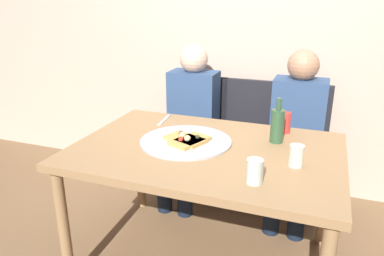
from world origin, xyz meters
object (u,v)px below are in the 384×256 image
object	(u,v)px
chair_left	(196,127)
chair_middle	(241,132)
pizza_slice_extra	(190,140)
guest_in_beanie	(296,129)
dining_table	(206,161)
tumbler_near	(296,156)
tumbler_far	(255,171)
table_knife	(164,120)
pizza_tray	(186,141)
wine_bottle	(277,125)
pizza_slice_last	(185,139)
soda_can	(285,123)
chair_right	(296,139)
guest_in_sweater	(190,117)

from	to	relation	value
chair_left	chair_middle	distance (m)	0.37
pizza_slice_extra	guest_in_beanie	size ratio (longest dim) A/B	0.22
dining_table	pizza_slice_extra	bearing A→B (deg)	175.29
tumbler_near	tumbler_far	size ratio (longest dim) A/B	0.97
table_knife	chair_left	xyz separation A→B (m)	(0.03, 0.54, -0.22)
chair_left	guest_in_beanie	xyz separation A→B (m)	(0.78, -0.15, 0.13)
tumbler_near	chair_middle	xyz separation A→B (m)	(-0.47, 0.95, -0.27)
pizza_tray	wine_bottle	distance (m)	0.51
pizza_tray	pizza_slice_last	world-z (taller)	pizza_slice_last
table_knife	chair_left	world-z (taller)	chair_left
pizza_tray	soda_can	xyz separation A→B (m)	(0.49, 0.35, 0.05)
soda_can	chair_middle	world-z (taller)	chair_middle
pizza_slice_extra	chair_left	xyz separation A→B (m)	(-0.27, 0.88, -0.24)
chair_middle	guest_in_beanie	size ratio (longest dim) A/B	0.77
chair_middle	guest_in_beanie	world-z (taller)	guest_in_beanie
pizza_slice_last	table_knife	xyz separation A→B (m)	(-0.27, 0.32, -0.02)
pizza_tray	chair_middle	distance (m)	0.89
tumbler_near	pizza_tray	bearing A→B (deg)	170.40
chair_left	soda_can	bearing A→B (deg)	145.69
wine_bottle	chair_middle	bearing A→B (deg)	116.91
table_knife	soda_can	bearing A→B (deg)	-92.72
pizza_slice_extra	table_knife	distance (m)	0.45
tumbler_near	chair_middle	bearing A→B (deg)	116.36
pizza_slice_extra	chair_right	size ratio (longest dim) A/B	0.28
pizza_slice_last	pizza_tray	bearing A→B (deg)	81.67
soda_can	guest_in_sweater	xyz separation A→B (m)	(-0.73, 0.35, -0.15)
pizza_slice_last	dining_table	bearing A→B (deg)	-10.22
chair_right	guest_in_beanie	size ratio (longest dim) A/B	0.77
chair_middle	soda_can	bearing A→B (deg)	126.04
pizza_slice_last	table_knife	distance (m)	0.42
pizza_tray	pizza_slice_last	bearing A→B (deg)	-98.33
pizza_slice_extra	pizza_tray	bearing A→B (deg)	142.27
tumbler_far	chair_right	bearing A→B (deg)	85.63
pizza_slice_last	chair_right	xyz separation A→B (m)	(0.54, 0.86, -0.24)
chair_right	guest_in_sweater	distance (m)	0.80
dining_table	pizza_slice_last	distance (m)	0.17
tumbler_near	chair_right	bearing A→B (deg)	93.74
dining_table	pizza_slice_extra	xyz separation A→B (m)	(-0.10, 0.01, 0.10)
dining_table	chair_right	distance (m)	0.98
wine_bottle	tumbler_far	size ratio (longest dim) A/B	2.30
dining_table	chair_left	bearing A→B (deg)	112.86
guest_in_sweater	table_knife	bearing A→B (deg)	86.01
pizza_slice_extra	chair_middle	bearing A→B (deg)	83.76
pizza_slice_last	chair_right	bearing A→B (deg)	57.95
wine_bottle	tumbler_far	distance (m)	0.52
table_knife	guest_in_sweater	size ratio (longest dim) A/B	0.19
wine_bottle	guest_in_beanie	xyz separation A→B (m)	(0.07, 0.52, -0.19)
wine_bottle	chair_left	world-z (taller)	wine_bottle
dining_table	wine_bottle	world-z (taller)	wine_bottle
dining_table	pizza_slice_extra	distance (m)	0.14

